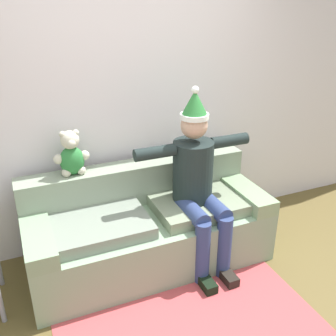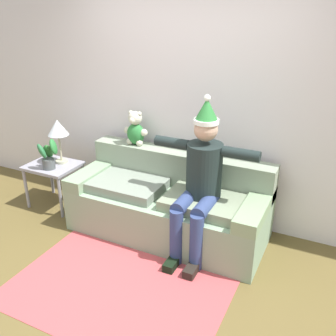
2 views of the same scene
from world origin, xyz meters
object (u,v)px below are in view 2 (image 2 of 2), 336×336
(couch, at_px, (169,203))
(table_lamp, at_px, (58,130))
(teddy_bear, at_px, (135,130))
(potted_plant, at_px, (48,156))
(side_table, at_px, (54,170))
(person_seated, at_px, (200,177))

(couch, xyz_separation_m, table_lamp, (-1.44, 0.02, 0.60))
(teddy_bear, height_order, table_lamp, teddy_bear)
(table_lamp, relative_size, potted_plant, 1.40)
(table_lamp, bearing_deg, teddy_bear, 14.87)
(table_lamp, bearing_deg, potted_plant, -90.75)
(side_table, height_order, potted_plant, potted_plant)
(teddy_bear, bearing_deg, couch, -25.57)
(teddy_bear, bearing_deg, table_lamp, -165.13)
(couch, bearing_deg, teddy_bear, 154.43)
(couch, height_order, teddy_bear, teddy_bear)
(couch, bearing_deg, person_seated, -22.05)
(teddy_bear, distance_m, side_table, 1.14)
(person_seated, xyz_separation_m, side_table, (-1.88, 0.08, -0.33))
(person_seated, bearing_deg, potted_plant, -179.43)
(couch, height_order, potted_plant, potted_plant)
(side_table, bearing_deg, couch, 2.89)
(side_table, relative_size, table_lamp, 1.11)
(side_table, bearing_deg, person_seated, -2.58)
(person_seated, distance_m, potted_plant, 1.84)
(potted_plant, bearing_deg, teddy_bear, 26.06)
(teddy_bear, bearing_deg, side_table, -160.53)
(couch, distance_m, teddy_bear, 0.89)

